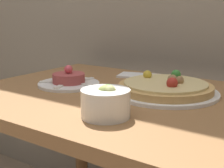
% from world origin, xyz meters
% --- Properties ---
extents(dining_table, '(1.05, 0.73, 0.76)m').
position_xyz_m(dining_table, '(0.00, 0.37, 0.63)').
color(dining_table, olive).
rests_on(dining_table, ground_plane).
extents(pizza_plate, '(0.33, 0.33, 0.06)m').
position_xyz_m(pizza_plate, '(0.08, 0.44, 0.77)').
color(pizza_plate, white).
rests_on(pizza_plate, dining_table).
extents(tartare_plate, '(0.22, 0.22, 0.07)m').
position_xyz_m(tartare_plate, '(-0.25, 0.36, 0.77)').
color(tartare_plate, white).
rests_on(tartare_plate, dining_table).
extents(small_bowl, '(0.12, 0.12, 0.08)m').
position_xyz_m(small_bowl, '(0.06, 0.16, 0.79)').
color(small_bowl, white).
rests_on(small_bowl, dining_table).
extents(napkin, '(0.18, 0.13, 0.01)m').
position_xyz_m(napkin, '(-0.12, 0.63, 0.76)').
color(napkin, white).
rests_on(napkin, dining_table).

